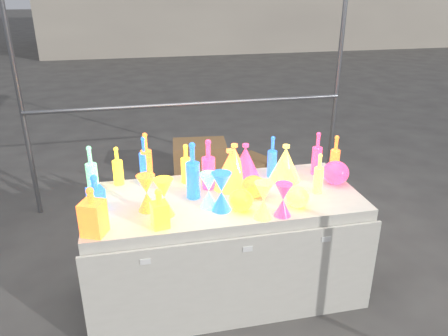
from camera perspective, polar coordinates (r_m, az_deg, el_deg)
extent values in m
plane|color=#625F5A|center=(3.31, 0.00, -15.31)|extent=(80.00, 80.00, 0.00)
cylinder|color=gray|center=(4.23, -25.31, 9.19)|extent=(0.04, 0.04, 2.40)
cylinder|color=gray|center=(4.61, 14.66, 11.60)|extent=(0.04, 0.04, 2.40)
cylinder|color=gray|center=(4.18, -4.37, 8.34)|extent=(3.00, 0.04, 0.04)
cube|color=silver|center=(3.09, 0.00, -9.85)|extent=(1.80, 0.80, 0.75)
cube|color=silver|center=(2.79, 1.89, -15.02)|extent=(1.84, 0.02, 0.68)
cube|color=white|center=(2.56, -10.24, -11.97)|extent=(0.06, 0.00, 0.03)
cube|color=white|center=(2.63, 3.11, -10.53)|extent=(0.06, 0.00, 0.03)
cube|color=white|center=(2.79, 13.19, -9.06)|extent=(0.06, 0.00, 0.03)
cube|color=#9C7146|center=(4.92, -3.17, 0.96)|extent=(0.63, 0.49, 0.43)
cube|color=#9C7146|center=(5.34, 2.79, 0.66)|extent=(0.77, 0.69, 0.05)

